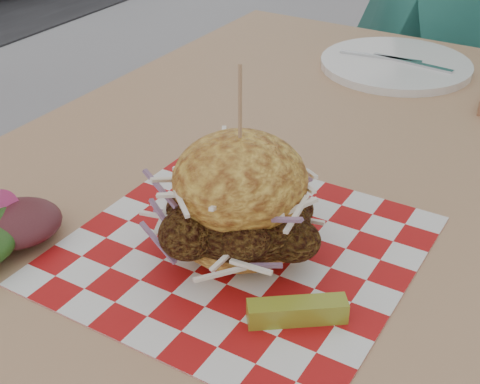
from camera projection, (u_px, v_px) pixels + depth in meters
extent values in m
plane|color=gray|center=(347.00, 383.00, 1.55)|extent=(80.00, 80.00, 0.00)
cube|color=tan|center=(291.00, 175.00, 0.92)|extent=(0.80, 1.20, 0.04)
cylinder|color=#333338|center=(263.00, 178.00, 1.66)|extent=(0.05, 0.05, 0.71)
cube|color=tan|center=(453.00, 111.00, 1.77)|extent=(0.50, 0.50, 0.04)
cylinder|color=#333338|center=(365.00, 208.00, 1.80)|extent=(0.03, 0.03, 0.43)
cylinder|color=#333338|center=(385.00, 149.00, 2.09)|extent=(0.03, 0.03, 0.43)
cube|color=#B61213|center=(240.00, 249.00, 0.74)|extent=(0.36, 0.36, 0.00)
ellipsoid|color=#EFB943|center=(240.00, 230.00, 0.72)|extent=(0.14, 0.14, 0.05)
ellipsoid|color=brown|center=(240.00, 216.00, 0.71)|extent=(0.15, 0.14, 0.08)
ellipsoid|color=#EFB943|center=(240.00, 180.00, 0.69)|extent=(0.14, 0.14, 0.10)
cylinder|color=tan|center=(240.00, 116.00, 0.65)|extent=(0.00, 0.00, 0.11)
cube|color=olive|center=(297.00, 311.00, 0.63)|extent=(0.09, 0.07, 0.02)
ellipsoid|color=#3F1419|center=(0.00, 236.00, 0.73)|extent=(0.08, 0.08, 0.03)
ellipsoid|color=#123F12|center=(9.00, 224.00, 0.75)|extent=(0.08, 0.08, 0.03)
cylinder|color=#E9408F|center=(3.00, 209.00, 0.74)|extent=(0.05, 0.05, 0.04)
cylinder|color=white|center=(396.00, 65.00, 1.21)|extent=(0.27, 0.27, 0.01)
cube|color=silver|center=(380.00, 57.00, 1.21)|extent=(0.15, 0.03, 0.00)
cube|color=silver|center=(412.00, 63.00, 1.19)|extent=(0.15, 0.03, 0.00)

